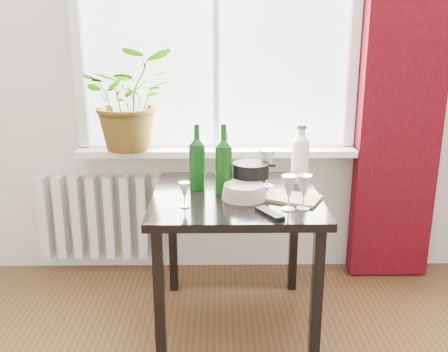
{
  "coord_description": "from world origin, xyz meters",
  "views": [
    {
      "loc": [
        0.01,
        -0.88,
        1.54
      ],
      "look_at": [
        0.04,
        1.55,
        0.84
      ],
      "focal_mm": 40.0,
      "sensor_mm": 36.0,
      "label": 1
    }
  ],
  "objects_px": {
    "wine_bottle_left": "(197,156)",
    "fondue_pot": "(251,177)",
    "potted_plant": "(130,99)",
    "wineglass_back_center": "(267,168)",
    "wine_bottle_right": "(224,158)",
    "radiator": "(102,217)",
    "wineglass_back_left": "(199,159)",
    "wineglass_front_left": "(185,195)",
    "bottle_amber": "(226,152)",
    "wineglass_front_right": "(289,192)",
    "tv_remote": "(270,213)",
    "table": "(236,211)",
    "wineglass_far_right": "(304,192)",
    "cleaning_bottle": "(300,152)",
    "cutting_board": "(291,198)",
    "plate_stack": "(244,192)"
  },
  "relations": [
    {
      "from": "radiator",
      "to": "wine_bottle_right",
      "type": "bearing_deg",
      "value": -37.2
    },
    {
      "from": "cleaning_bottle",
      "to": "tv_remote",
      "type": "distance_m",
      "value": 0.6
    },
    {
      "from": "potted_plant",
      "to": "cleaning_bottle",
      "type": "bearing_deg",
      "value": -20.18
    },
    {
      "from": "potted_plant",
      "to": "plate_stack",
      "type": "bearing_deg",
      "value": -45.09
    },
    {
      "from": "table",
      "to": "wineglass_front_right",
      "type": "xyz_separation_m",
      "value": [
        0.24,
        -0.24,
        0.18
      ]
    },
    {
      "from": "fondue_pot",
      "to": "tv_remote",
      "type": "bearing_deg",
      "value": -75.72
    },
    {
      "from": "radiator",
      "to": "wineglass_back_left",
      "type": "xyz_separation_m",
      "value": [
        0.65,
        -0.27,
        0.45
      ]
    },
    {
      "from": "cleaning_bottle",
      "to": "cutting_board",
      "type": "xyz_separation_m",
      "value": [
        -0.09,
        -0.31,
        -0.16
      ]
    },
    {
      "from": "cleaning_bottle",
      "to": "wineglass_front_right",
      "type": "distance_m",
      "value": 0.49
    },
    {
      "from": "table",
      "to": "wineglass_back_center",
      "type": "xyz_separation_m",
      "value": [
        0.17,
        0.13,
        0.2
      ]
    },
    {
      "from": "potted_plant",
      "to": "wineglass_front_right",
      "type": "distance_m",
      "value": 1.23
    },
    {
      "from": "wineglass_back_left",
      "to": "tv_remote",
      "type": "height_order",
      "value": "wineglass_back_left"
    },
    {
      "from": "table",
      "to": "potted_plant",
      "type": "distance_m",
      "value": 0.99
    },
    {
      "from": "wineglass_back_left",
      "to": "tv_remote",
      "type": "bearing_deg",
      "value": -63.2
    },
    {
      "from": "radiator",
      "to": "wineglass_back_left",
      "type": "distance_m",
      "value": 0.84
    },
    {
      "from": "cleaning_bottle",
      "to": "radiator",
      "type": "bearing_deg",
      "value": 161.56
    },
    {
      "from": "potted_plant",
      "to": "wineglass_back_center",
      "type": "height_order",
      "value": "potted_plant"
    },
    {
      "from": "wineglass_front_right",
      "to": "tv_remote",
      "type": "relative_size",
      "value": 0.99
    },
    {
      "from": "wineglass_back_left",
      "to": "wineglass_front_left",
      "type": "xyz_separation_m",
      "value": [
        -0.05,
        -0.56,
        -0.03
      ]
    },
    {
      "from": "wine_bottle_left",
      "to": "fondue_pot",
      "type": "height_order",
      "value": "wine_bottle_left"
    },
    {
      "from": "wine_bottle_right",
      "to": "tv_remote",
      "type": "xyz_separation_m",
      "value": [
        0.2,
        -0.34,
        -0.18
      ]
    },
    {
      "from": "wine_bottle_left",
      "to": "wineglass_back_center",
      "type": "height_order",
      "value": "wine_bottle_left"
    },
    {
      "from": "wineglass_front_right",
      "to": "wineglass_front_left",
      "type": "distance_m",
      "value": 0.49
    },
    {
      "from": "bottle_amber",
      "to": "wineglass_front_left",
      "type": "distance_m",
      "value": 0.61
    },
    {
      "from": "wineglass_far_right",
      "to": "radiator",
      "type": "bearing_deg",
      "value": 143.4
    },
    {
      "from": "fondue_pot",
      "to": "radiator",
      "type": "bearing_deg",
      "value": 153.68
    },
    {
      "from": "wineglass_front_right",
      "to": "wineglass_far_right",
      "type": "bearing_deg",
      "value": 6.41
    },
    {
      "from": "wine_bottle_left",
      "to": "table",
      "type": "bearing_deg",
      "value": -26.11
    },
    {
      "from": "cutting_board",
      "to": "wine_bottle_right",
      "type": "bearing_deg",
      "value": 160.27
    },
    {
      "from": "plate_stack",
      "to": "wine_bottle_right",
      "type": "bearing_deg",
      "value": 133.78
    },
    {
      "from": "fondue_pot",
      "to": "tv_remote",
      "type": "xyz_separation_m",
      "value": [
        0.06,
        -0.38,
        -0.07
      ]
    },
    {
      "from": "potted_plant",
      "to": "wineglass_back_center",
      "type": "bearing_deg",
      "value": -30.1
    },
    {
      "from": "cleaning_bottle",
      "to": "wineglass_front_right",
      "type": "bearing_deg",
      "value": -105.14
    },
    {
      "from": "wineglass_front_left",
      "to": "potted_plant",
      "type": "bearing_deg",
      "value": 115.26
    },
    {
      "from": "table",
      "to": "cleaning_bottle",
      "type": "relative_size",
      "value": 2.57
    },
    {
      "from": "wineglass_front_left",
      "to": "fondue_pot",
      "type": "bearing_deg",
      "value": 38.38
    },
    {
      "from": "radiator",
      "to": "wine_bottle_left",
      "type": "distance_m",
      "value": 1.0
    },
    {
      "from": "wineglass_back_center",
      "to": "cleaning_bottle",
      "type": "bearing_deg",
      "value": 26.78
    },
    {
      "from": "cutting_board",
      "to": "fondue_pot",
      "type": "bearing_deg",
      "value": 141.11
    },
    {
      "from": "cleaning_bottle",
      "to": "wineglass_front_left",
      "type": "distance_m",
      "value": 0.75
    },
    {
      "from": "wine_bottle_left",
      "to": "fondue_pot",
      "type": "distance_m",
      "value": 0.3
    },
    {
      "from": "table",
      "to": "wineglass_back_left",
      "type": "xyz_separation_m",
      "value": [
        -0.2,
        0.36,
        0.19
      ]
    },
    {
      "from": "potted_plant",
      "to": "wineglass_front_right",
      "type": "height_order",
      "value": "potted_plant"
    },
    {
      "from": "fondue_pot",
      "to": "cutting_board",
      "type": "distance_m",
      "value": 0.25
    },
    {
      "from": "radiator",
      "to": "table",
      "type": "xyz_separation_m",
      "value": [
        0.85,
        -0.63,
        0.27
      ]
    },
    {
      "from": "radiator",
      "to": "wine_bottle_left",
      "type": "xyz_separation_m",
      "value": [
        0.65,
        -0.53,
        0.54
      ]
    },
    {
      "from": "wine_bottle_left",
      "to": "wineglass_far_right",
      "type": "height_order",
      "value": "wine_bottle_left"
    },
    {
      "from": "wineglass_far_right",
      "to": "wineglass_back_left",
      "type": "xyz_separation_m",
      "value": [
        -0.51,
        0.59,
        0.01
      ]
    },
    {
      "from": "bottle_amber",
      "to": "wineglass_front_right",
      "type": "distance_m",
      "value": 0.67
    },
    {
      "from": "wine_bottle_right",
      "to": "wine_bottle_left",
      "type": "bearing_deg",
      "value": 154.44
    }
  ]
}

